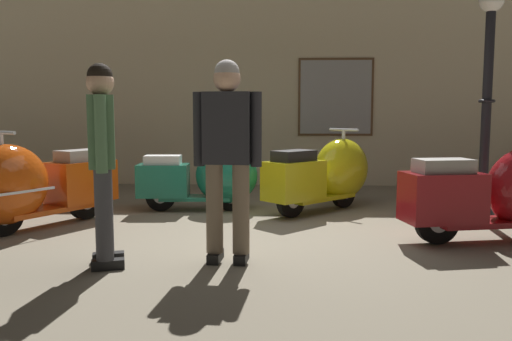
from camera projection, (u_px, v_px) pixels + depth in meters
name	position (u px, v px, depth m)	size (l,w,h in m)	color
ground_plane	(263.00, 236.00, 5.58)	(60.00, 60.00, 0.00)	gray
showroom_back_wall	(272.00, 90.00, 9.47)	(18.00, 0.24, 3.47)	beige
scooter_0	(31.00, 185.00, 5.81)	(1.36, 1.86, 1.12)	black
scooter_1	(207.00, 178.00, 6.97)	(1.62, 0.56, 0.98)	black
scooter_2	(328.00, 173.00, 7.00)	(1.63, 1.64, 1.10)	black
scooter_3	(504.00, 192.00, 5.30)	(1.89, 0.88, 1.11)	black
lamppost	(487.00, 94.00, 6.19)	(0.29, 0.29, 2.76)	black
visitor_0	(102.00, 150.00, 4.38)	(0.36, 0.56, 1.72)	black
visitor_1	(227.00, 147.00, 4.49)	(0.59, 0.30, 1.76)	black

